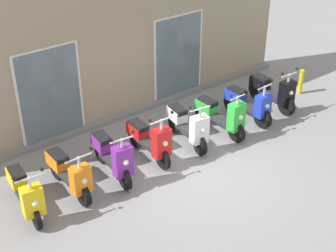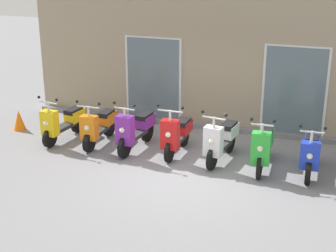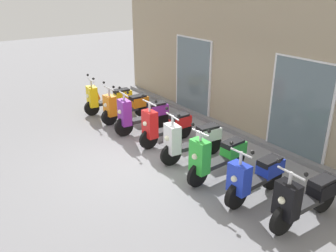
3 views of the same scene
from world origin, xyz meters
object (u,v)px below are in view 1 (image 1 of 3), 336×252
Objects in this scene: scooter_purple at (112,155)px; scooter_white at (188,125)px; scooter_orange at (69,173)px; scooter_blue at (248,103)px; scooter_red at (150,139)px; curb_bollard at (301,82)px; scooter_green at (221,114)px; scooter_yellow at (25,192)px; scooter_black at (273,90)px.

scooter_white is at bearing 0.64° from scooter_purple.
scooter_blue is (4.91, -0.07, 0.01)m from scooter_orange.
scooter_red reaches higher than scooter_white.
scooter_blue reaches higher than curb_bollard.
scooter_red is at bearing 3.88° from scooter_purple.
scooter_blue is (0.96, 0.07, -0.05)m from scooter_green.
scooter_red reaches higher than scooter_purple.
scooter_blue is at bearing -0.06° from scooter_purple.
scooter_red reaches higher than scooter_yellow.
scooter_orange is 0.98× the size of scooter_white.
scooter_orange is at bearing 179.19° from scooter_blue.
scooter_yellow is 5.85m from scooter_blue.
scooter_purple is at bearing 178.59° from scooter_green.
scooter_orange is 0.95× the size of scooter_green.
scooter_orange is at bearing -179.77° from scooter_black.
scooter_red is 3.93m from scooter_black.
curb_bollard is (4.08, 0.12, -0.16)m from scooter_white.
scooter_black is at bearing 5.41° from scooter_blue.
scooter_yellow reaches higher than scooter_orange.
scooter_red is 0.97× the size of scooter_white.
scooter_red is (0.99, 0.07, -0.01)m from scooter_purple.
scooter_white reaches higher than scooter_yellow.
scooter_purple is 2.03m from scooter_white.
curb_bollard is (5.12, 0.08, -0.15)m from scooter_red.
curb_bollard is at bearing 0.63° from scooter_orange.
scooter_red is 1.98m from scooter_green.
scooter_orange is 0.96× the size of scooter_black.
curb_bollard is at bearing 3.88° from scooter_blue.
scooter_orange is at bearing 177.98° from scooter_green.
scooter_white is (1.04, -0.04, 0.01)m from scooter_red.
scooter_green is 0.97m from scooter_blue.
scooter_blue is 2.19m from curb_bollard.
scooter_black is at bearing 4.76° from scooter_green.
curb_bollard is (8.03, 0.14, -0.11)m from scooter_yellow.
scooter_red reaches higher than scooter_green.
scooter_black is at bearing 1.04° from scooter_purple.
scooter_purple is at bearing -3.86° from scooter_orange.
scooter_yellow is at bearing -179.29° from scooter_black.
scooter_green reaches higher than scooter_purple.
scooter_purple is 2.34× the size of curb_bollard.
scooter_white reaches higher than curb_bollard.
scooter_orange is at bearing -179.37° from curb_bollard.
scooter_red reaches higher than scooter_blue.
scooter_yellow is at bearing -179.73° from scooter_white.
scooter_orange reaches higher than curb_bollard.
scooter_yellow is 4.89m from scooter_green.
scooter_green reaches higher than scooter_yellow.
scooter_purple is at bearing -179.36° from scooter_white.
scooter_green reaches higher than curb_bollard.
scooter_blue is (3.94, -0.00, -0.05)m from scooter_purple.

